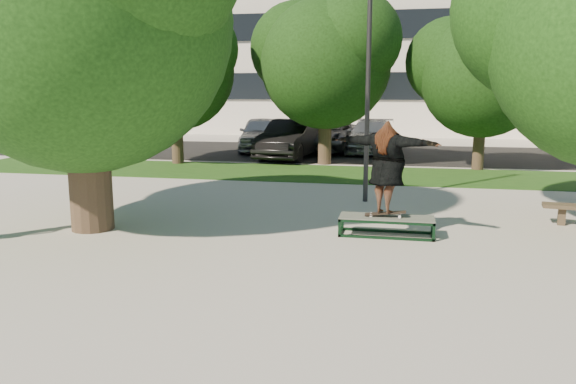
% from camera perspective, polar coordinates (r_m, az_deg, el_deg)
% --- Properties ---
extents(ground, '(120.00, 120.00, 0.00)m').
position_cam_1_polar(ground, '(9.61, -0.15, -6.42)').
color(ground, '#ACA99E').
rests_on(ground, ground).
extents(grass_strip, '(30.00, 4.00, 0.02)m').
position_cam_1_polar(grass_strip, '(18.74, 8.74, 1.73)').
color(grass_strip, '#184212').
rests_on(grass_strip, ground).
extents(asphalt_strip, '(40.00, 8.00, 0.01)m').
position_cam_1_polar(asphalt_strip, '(25.24, 7.22, 3.95)').
color(asphalt_strip, black).
rests_on(asphalt_strip, ground).
extents(tree_left, '(6.96, 5.95, 7.12)m').
position_cam_1_polar(tree_left, '(11.95, -20.63, 17.63)').
color(tree_left, '#38281E').
rests_on(tree_left, ground).
extents(bg_tree_left, '(5.28, 4.51, 5.77)m').
position_cam_1_polar(bg_tree_left, '(21.81, -11.54, 12.65)').
color(bg_tree_left, '#38281E').
rests_on(bg_tree_left, ground).
extents(bg_tree_mid, '(5.76, 4.92, 6.24)m').
position_cam_1_polar(bg_tree_mid, '(21.34, 3.67, 13.65)').
color(bg_tree_mid, '#38281E').
rests_on(bg_tree_mid, ground).
extents(bg_tree_right, '(5.04, 4.31, 5.43)m').
position_cam_1_polar(bg_tree_right, '(20.76, 19.02, 11.76)').
color(bg_tree_right, '#38281E').
rests_on(bg_tree_right, ground).
extents(lamppost, '(0.25, 0.15, 6.11)m').
position_cam_1_polar(lamppost, '(14.05, 8.16, 11.77)').
color(lamppost, '#2D2D30').
rests_on(lamppost, ground).
extents(office_building, '(30.00, 14.12, 16.00)m').
position_cam_1_polar(office_building, '(41.51, 6.36, 17.50)').
color(office_building, silver).
rests_on(office_building, ground).
extents(grind_box, '(1.80, 0.60, 0.38)m').
position_cam_1_polar(grind_box, '(10.98, 9.96, -3.43)').
color(grind_box, black).
rests_on(grind_box, ground).
extents(skater_rig, '(2.20, 1.43, 1.83)m').
position_cam_1_polar(skater_rig, '(10.77, 10.01, 2.47)').
color(skater_rig, white).
rests_on(skater_rig, grind_box).
extents(car_silver_a, '(2.73, 4.92, 1.58)m').
position_cam_1_polar(car_silver_a, '(25.84, -2.74, 5.92)').
color(car_silver_a, '#A9A9AE').
rests_on(car_silver_a, asphalt_strip).
extents(car_dark, '(2.21, 4.98, 1.59)m').
position_cam_1_polar(car_dark, '(23.04, 0.32, 5.40)').
color(car_dark, black).
rests_on(car_dark, asphalt_strip).
extents(car_grey, '(2.98, 5.54, 1.48)m').
position_cam_1_polar(car_grey, '(25.82, 3.94, 5.78)').
color(car_grey, '#4E4E53').
rests_on(car_grey, asphalt_strip).
extents(car_silver_b, '(2.17, 5.03, 1.44)m').
position_cam_1_polar(car_silver_b, '(25.64, 8.46, 5.63)').
color(car_silver_b, '#B9BABE').
rests_on(car_silver_b, asphalt_strip).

